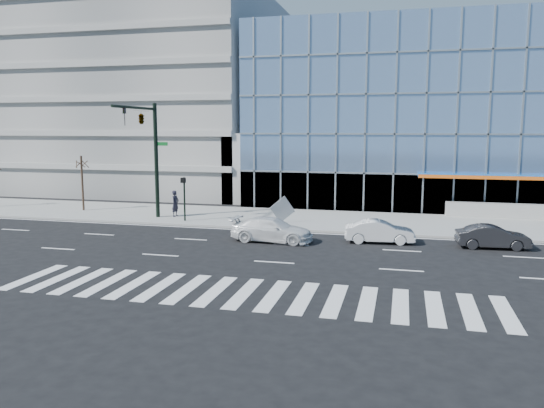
{
  "coord_description": "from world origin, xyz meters",
  "views": [
    {
      "loc": [
        5.93,
        -28.29,
        6.45
      ],
      "look_at": [
        -1.85,
        3.0,
        1.82
      ],
      "focal_mm": 35.0,
      "sensor_mm": 36.0,
      "label": 1
    }
  ],
  "objects_px": {
    "ped_signal_post": "(184,192)",
    "street_tree_near": "(81,163)",
    "pedestrian": "(175,203)",
    "traffic_signal": "(146,132)",
    "white_suv": "(272,230)",
    "white_sedan": "(380,232)",
    "dark_sedan": "(493,237)",
    "tilted_panel": "(282,209)"
  },
  "relations": [
    {
      "from": "street_tree_near",
      "to": "white_suv",
      "type": "relative_size",
      "value": 0.9
    },
    {
      "from": "street_tree_near",
      "to": "pedestrian",
      "type": "height_order",
      "value": "street_tree_near"
    },
    {
      "from": "traffic_signal",
      "to": "pedestrian",
      "type": "relative_size",
      "value": 4.28
    },
    {
      "from": "ped_signal_post",
      "to": "dark_sedan",
      "type": "xyz_separation_m",
      "value": [
        19.24,
        -3.14,
        -1.52
      ]
    },
    {
      "from": "traffic_signal",
      "to": "street_tree_near",
      "type": "distance_m",
      "value": 7.96
    },
    {
      "from": "dark_sedan",
      "to": "street_tree_near",
      "type": "bearing_deg",
      "value": 74.12
    },
    {
      "from": "pedestrian",
      "to": "dark_sedan",
      "type": "bearing_deg",
      "value": -93.92
    },
    {
      "from": "ped_signal_post",
      "to": "white_suv",
      "type": "xyz_separation_m",
      "value": [
        7.24,
        -4.32,
        -1.46
      ]
    },
    {
      "from": "traffic_signal",
      "to": "white_sedan",
      "type": "distance_m",
      "value": 16.92
    },
    {
      "from": "street_tree_near",
      "to": "tilted_panel",
      "type": "xyz_separation_m",
      "value": [
        16.17,
        -1.69,
        -2.72
      ]
    },
    {
      "from": "dark_sedan",
      "to": "pedestrian",
      "type": "height_order",
      "value": "pedestrian"
    },
    {
      "from": "street_tree_near",
      "to": "pedestrian",
      "type": "relative_size",
      "value": 2.26
    },
    {
      "from": "street_tree_near",
      "to": "pedestrian",
      "type": "xyz_separation_m",
      "value": [
        8.14,
        -0.99,
        -2.69
      ]
    },
    {
      "from": "white_sedan",
      "to": "dark_sedan",
      "type": "height_order",
      "value": "white_sedan"
    },
    {
      "from": "ped_signal_post",
      "to": "white_suv",
      "type": "relative_size",
      "value": 0.63
    },
    {
      "from": "pedestrian",
      "to": "traffic_signal",
      "type": "bearing_deg",
      "value": 158.64
    },
    {
      "from": "traffic_signal",
      "to": "tilted_panel",
      "type": "xyz_separation_m",
      "value": [
        9.17,
        1.24,
        -5.11
      ]
    },
    {
      "from": "white_suv",
      "to": "pedestrian",
      "type": "xyz_separation_m",
      "value": [
        -8.61,
        5.89,
        0.4
      ]
    },
    {
      "from": "white_suv",
      "to": "tilted_panel",
      "type": "height_order",
      "value": "tilted_panel"
    },
    {
      "from": "dark_sedan",
      "to": "tilted_panel",
      "type": "relative_size",
      "value": 2.92
    },
    {
      "from": "pedestrian",
      "to": "white_sedan",
      "type": "bearing_deg",
      "value": -99.06
    },
    {
      "from": "dark_sedan",
      "to": "traffic_signal",
      "type": "bearing_deg",
      "value": 78.08
    },
    {
      "from": "white_suv",
      "to": "dark_sedan",
      "type": "bearing_deg",
      "value": -81.33
    },
    {
      "from": "dark_sedan",
      "to": "pedestrian",
      "type": "relative_size",
      "value": 2.03
    },
    {
      "from": "traffic_signal",
      "to": "dark_sedan",
      "type": "height_order",
      "value": "traffic_signal"
    },
    {
      "from": "street_tree_near",
      "to": "traffic_signal",
      "type": "bearing_deg",
      "value": -22.71
    },
    {
      "from": "ped_signal_post",
      "to": "street_tree_near",
      "type": "bearing_deg",
      "value": 164.94
    },
    {
      "from": "street_tree_near",
      "to": "dark_sedan",
      "type": "relative_size",
      "value": 1.11
    },
    {
      "from": "ped_signal_post",
      "to": "tilted_panel",
      "type": "xyz_separation_m",
      "value": [
        6.67,
        0.86,
        -1.09
      ]
    },
    {
      "from": "ped_signal_post",
      "to": "traffic_signal",
      "type": "bearing_deg",
      "value": -171.48
    },
    {
      "from": "street_tree_near",
      "to": "white_suv",
      "type": "height_order",
      "value": "street_tree_near"
    },
    {
      "from": "pedestrian",
      "to": "ped_signal_post",
      "type": "bearing_deg",
      "value": -129.97
    },
    {
      "from": "dark_sedan",
      "to": "ped_signal_post",
      "type": "bearing_deg",
      "value": 76.06
    },
    {
      "from": "ped_signal_post",
      "to": "street_tree_near",
      "type": "height_order",
      "value": "street_tree_near"
    },
    {
      "from": "traffic_signal",
      "to": "tilted_panel",
      "type": "bearing_deg",
      "value": 7.68
    },
    {
      "from": "pedestrian",
      "to": "tilted_panel",
      "type": "height_order",
      "value": "pedestrian"
    },
    {
      "from": "white_sedan",
      "to": "pedestrian",
      "type": "xyz_separation_m",
      "value": [
        -14.61,
        4.75,
        0.44
      ]
    },
    {
      "from": "ped_signal_post",
      "to": "tilted_panel",
      "type": "bearing_deg",
      "value": 7.36
    },
    {
      "from": "ped_signal_post",
      "to": "pedestrian",
      "type": "relative_size",
      "value": 1.6
    },
    {
      "from": "white_sedan",
      "to": "traffic_signal",
      "type": "bearing_deg",
      "value": 74.37
    },
    {
      "from": "white_suv",
      "to": "pedestrian",
      "type": "relative_size",
      "value": 2.53
    },
    {
      "from": "traffic_signal",
      "to": "dark_sedan",
      "type": "distance_m",
      "value": 22.61
    }
  ]
}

